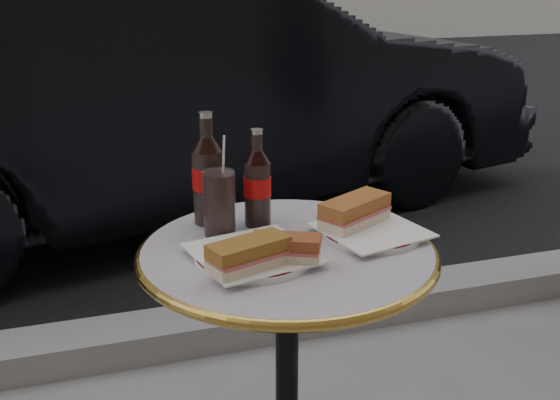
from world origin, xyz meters
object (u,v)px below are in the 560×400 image
object	(u,v)px
bistro_table	(287,399)
cola_bottle_left	(208,168)
parked_car	(170,90)
cola_bottle_right	(257,178)
plate_right	(371,233)
cola_glass	(219,203)
plate_left	(253,257)

from	to	relation	value
bistro_table	cola_bottle_left	distance (m)	0.54
bistro_table	parked_car	size ratio (longest dim) A/B	0.19
cola_bottle_left	cola_bottle_right	size ratio (longest dim) A/B	1.15
plate_right	cola_bottle_left	bearing A→B (deg)	149.47
cola_glass	bistro_table	bearing A→B (deg)	-44.18
plate_left	plate_right	bearing A→B (deg)	9.01
cola_bottle_right	cola_glass	world-z (taller)	cola_bottle_right
plate_left	cola_bottle_left	bearing A→B (deg)	99.63
cola_bottle_right	bistro_table	bearing A→B (deg)	-81.26
plate_right	cola_bottle_left	size ratio (longest dim) A/B	0.85
cola_bottle_left	cola_glass	world-z (taller)	cola_bottle_left
plate_left	cola_bottle_right	size ratio (longest dim) A/B	1.07
plate_left	parked_car	world-z (taller)	parked_car
plate_left	parked_car	xyz separation A→B (m)	(0.21, 2.31, -0.09)
bistro_table	plate_left	bearing A→B (deg)	-156.26
cola_bottle_right	cola_glass	size ratio (longest dim) A/B	1.54
cola_bottle_left	plate_left	bearing A→B (deg)	-80.37
cola_bottle_left	cola_bottle_right	xyz separation A→B (m)	(0.10, -0.05, -0.02)
cola_bottle_left	cola_bottle_right	world-z (taller)	cola_bottle_left
plate_left	cola_glass	bearing A→B (deg)	102.34
plate_left	cola_bottle_left	size ratio (longest dim) A/B	0.92
plate_right	cola_bottle_right	distance (m)	0.27
bistro_table	cola_glass	bearing A→B (deg)	135.82
cola_glass	parked_car	distance (m)	2.18
cola_bottle_left	bistro_table	bearing A→B (deg)	-57.64
cola_bottle_right	parked_car	size ratio (longest dim) A/B	0.06
bistro_table	plate_right	size ratio (longest dim) A/B	3.43
bistro_table	cola_glass	distance (m)	0.47
bistro_table	plate_left	distance (m)	0.38
plate_right	cola_bottle_left	xyz separation A→B (m)	(-0.31, 0.18, 0.12)
plate_left	parked_car	bearing A→B (deg)	84.94
parked_car	plate_right	bearing A→B (deg)	168.29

